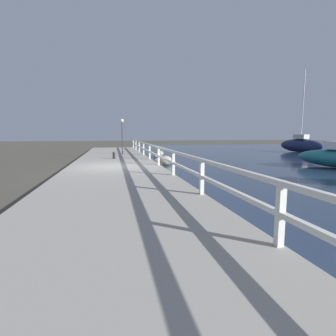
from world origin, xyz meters
name	(u,v)px	position (x,y,z in m)	size (l,w,h in m)	color
ground_plane	(115,173)	(0.00, 0.00, 0.00)	(120.00, 120.00, 0.00)	#4C473D
dock_walkway	(115,169)	(0.00, 0.00, 0.15)	(4.49, 36.00, 0.31)	#9E998E
railing	(159,152)	(2.14, 0.00, 0.95)	(0.10, 32.50, 0.93)	silver
boulder_mid_strip	(159,154)	(3.56, 8.02, 0.26)	(0.69, 0.62, 0.52)	gray
boulder_water_edge	(160,153)	(3.90, 9.32, 0.22)	(0.58, 0.53, 0.44)	slate
boulder_downstream	(156,156)	(3.22, 7.66, 0.14)	(0.37, 0.33, 0.28)	gray
boulder_upstream	(166,160)	(2.99, 2.49, 0.28)	(0.76, 0.68, 0.57)	gray
mooring_bollard	(114,155)	(-0.02, 3.91, 0.53)	(0.16, 0.16, 0.44)	black
dock_lamp	(122,128)	(0.65, 7.49, 2.32)	(0.26, 0.26, 2.67)	#2D2D33
sailboat_navy	(300,145)	(18.54, 10.43, 0.76)	(2.11, 5.02, 8.11)	#192347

